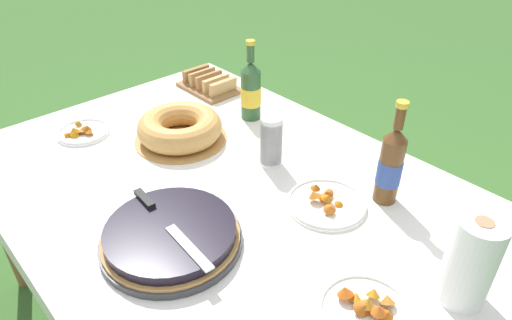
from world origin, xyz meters
TOP-DOWN VIEW (x-y plane):
  - garden_table at (0.00, 0.00)m, footprint 1.66×1.16m
  - tablecloth at (0.00, 0.00)m, footprint 1.67×1.17m
  - berry_tart at (0.11, -0.26)m, footprint 0.38×0.38m
  - serving_knife at (0.09, -0.26)m, footprint 0.38×0.05m
  - bundt_cake at (-0.31, 0.06)m, footprint 0.33×0.33m
  - cup_stack at (0.02, 0.20)m, footprint 0.07×0.07m
  - cider_bottle_green at (-0.27, 0.36)m, footprint 0.08×0.08m
  - cider_bottle_amber at (0.38, 0.32)m, footprint 0.07×0.07m
  - snack_plate_near at (0.29, 0.16)m, footprint 0.24×0.24m
  - snack_plate_left at (0.59, -0.06)m, footprint 0.21×0.21m
  - snack_plate_right at (-0.59, -0.18)m, footprint 0.19×0.19m
  - paper_towel_roll at (0.71, 0.14)m, footprint 0.11×0.11m
  - bread_board at (-0.59, 0.40)m, footprint 0.26×0.18m

SIDE VIEW (x-z plane):
  - garden_table at x=0.00m, z-range 0.29..0.98m
  - tablecloth at x=0.00m, z-range 0.63..0.73m
  - snack_plate_near at x=0.29m, z-range 0.68..0.74m
  - snack_plate_right at x=-0.59m, z-range 0.68..0.73m
  - snack_plate_left at x=0.59m, z-range 0.68..0.74m
  - bread_board at x=-0.59m, z-range 0.69..0.76m
  - berry_tart at x=0.11m, z-range 0.70..0.75m
  - bundt_cake at x=-0.31m, z-range 0.70..0.79m
  - serving_knife at x=0.09m, z-range 0.75..0.77m
  - cup_stack at x=0.02m, z-range 0.70..0.87m
  - paper_towel_roll at x=0.71m, z-range 0.70..0.93m
  - cider_bottle_green at x=-0.27m, z-range 0.66..0.97m
  - cider_bottle_amber at x=0.38m, z-range 0.66..0.98m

